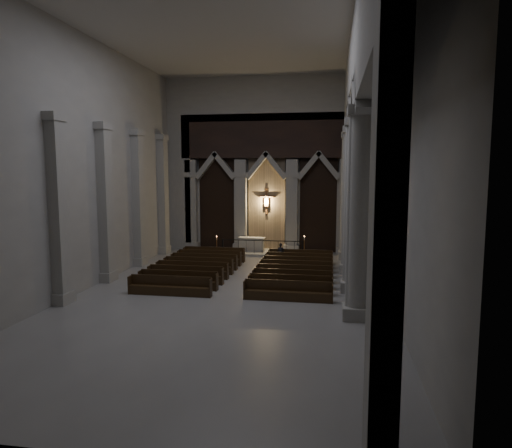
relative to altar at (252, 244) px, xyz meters
The scene contains 11 objects.
room 12.81m from the altar, 85.38° to the right, with size 24.00×24.10×12.00m.
sanctuary_wall 6.12m from the altar, 43.88° to the left, with size 14.00×0.77×12.00m.
right_arcade 13.43m from the altar, 55.82° to the right, with size 1.00×24.00×12.00m.
left_pilasters 9.87m from the altar, 129.25° to the right, with size 0.60×13.00×8.03m.
sanctuary_step 1.02m from the altar, ahead, with size 8.50×2.60×0.15m, color #A3A098.
altar is the anchor object (origin of this frame).
altar_rail 1.32m from the altar, 48.76° to the right, with size 5.47×0.09×1.08m.
candle_stand_left 2.63m from the altar, 143.06° to the right, with size 0.23×0.23×1.35m.
candle_stand_right 4.09m from the altar, 24.85° to the right, with size 0.25×0.25×1.49m.
pews 7.29m from the altar, 83.18° to the right, with size 9.30×8.36×0.87m.
worshipper 4.06m from the altar, 54.49° to the right, with size 0.46×0.30×1.25m, color black.
Camera 1 is at (4.51, -19.89, 5.69)m, focal length 32.00 mm.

